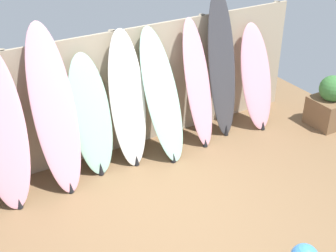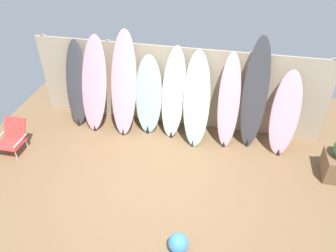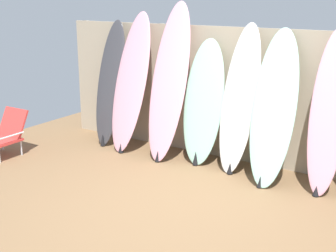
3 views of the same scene
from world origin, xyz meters
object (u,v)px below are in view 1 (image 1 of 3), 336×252
object	(u,v)px
surfboard_white_4	(128,101)
surfboard_pink_6	(198,85)
surfboard_seafoam_5	(162,97)
surfboard_pink_2	(54,112)
surfboard_charcoal_7	(222,66)
surfboard_pink_1	(1,130)
surfboard_pink_8	(256,78)
planter_box	(330,104)
surfboard_seafoam_3	(91,117)

from	to	relation	value
surfboard_white_4	surfboard_pink_6	bearing A→B (deg)	-1.98
surfboard_white_4	surfboard_seafoam_5	size ratio (longest dim) A/B	1.02
surfboard_pink_2	surfboard_pink_6	world-z (taller)	surfboard_pink_2
surfboard_pink_2	surfboard_charcoal_7	size ratio (longest dim) A/B	0.96
surfboard_pink_1	surfboard_pink_8	bearing A→B (deg)	-0.26
surfboard_charcoal_7	surfboard_pink_8	distance (m)	0.68
surfboard_pink_1	surfboard_charcoal_7	distance (m)	3.27
surfboard_seafoam_5	surfboard_pink_8	bearing A→B (deg)	0.93
surfboard_charcoal_7	planter_box	xyz separation A→B (m)	(1.62, -0.75, -0.72)
planter_box	surfboard_pink_1	bearing A→B (deg)	172.10
surfboard_seafoam_5	surfboard_pink_6	xyz separation A→B (m)	(0.63, 0.05, 0.01)
surfboard_pink_1	surfboard_seafoam_3	bearing A→B (deg)	3.28
surfboard_pink_2	surfboard_charcoal_7	distance (m)	2.61
surfboard_pink_2	surfboard_pink_6	size ratio (longest dim) A/B	1.14
surfboard_white_4	surfboard_seafoam_3	bearing A→B (deg)	177.44
surfboard_pink_1	surfboard_pink_8	xyz separation A→B (m)	(3.87, -0.02, -0.18)
surfboard_pink_2	surfboard_seafoam_5	world-z (taller)	surfboard_pink_2
surfboard_seafoam_3	surfboard_pink_8	distance (m)	2.72
surfboard_seafoam_3	surfboard_charcoal_7	world-z (taller)	surfboard_charcoal_7
planter_box	surfboard_white_4	bearing A→B (deg)	167.36
surfboard_seafoam_3	surfboard_pink_8	size ratio (longest dim) A/B	1.02
surfboard_pink_1	surfboard_charcoal_7	world-z (taller)	surfboard_charcoal_7
surfboard_seafoam_3	surfboard_white_4	world-z (taller)	surfboard_white_4
surfboard_pink_2	surfboard_pink_6	xyz separation A→B (m)	(2.14, 0.01, -0.13)
planter_box	surfboard_pink_8	bearing A→B (deg)	146.87
surfboard_charcoal_7	planter_box	bearing A→B (deg)	-24.90
surfboard_seafoam_3	surfboard_white_4	bearing A→B (deg)	-2.56
surfboard_pink_2	surfboard_charcoal_7	bearing A→B (deg)	1.73
surfboard_pink_6	planter_box	xyz separation A→B (m)	(2.09, -0.68, -0.55)
surfboard_pink_8	surfboard_white_4	bearing A→B (deg)	178.43
surfboard_pink_2	surfboard_charcoal_7	world-z (taller)	surfboard_charcoal_7
surfboard_pink_6	surfboard_charcoal_7	world-z (taller)	surfboard_charcoal_7
surfboard_pink_6	surfboard_pink_1	bearing A→B (deg)	-179.92
surfboard_seafoam_3	surfboard_seafoam_5	distance (m)	1.02
surfboard_pink_1	surfboard_seafoam_5	world-z (taller)	surfboard_pink_1
surfboard_pink_2	surfboard_seafoam_3	size ratio (longest dim) A/B	1.28
surfboard_pink_2	surfboard_white_4	bearing A→B (deg)	2.58
surfboard_seafoam_3	surfboard_pink_8	world-z (taller)	surfboard_seafoam_3
surfboard_pink_1	surfboard_pink_2	distance (m)	0.66
surfboard_pink_1	surfboard_seafoam_3	world-z (taller)	surfboard_pink_1
surfboard_pink_2	surfboard_white_4	world-z (taller)	surfboard_pink_2
surfboard_charcoal_7	planter_box	size ratio (longest dim) A/B	2.61
surfboard_seafoam_3	surfboard_pink_6	world-z (taller)	surfboard_pink_6
surfboard_charcoal_7	planter_box	distance (m)	1.93
surfboard_pink_1	surfboard_pink_2	bearing A→B (deg)	-0.29
surfboard_seafoam_5	surfboard_charcoal_7	world-z (taller)	surfboard_charcoal_7
surfboard_seafoam_5	surfboard_charcoal_7	distance (m)	1.12
surfboard_charcoal_7	surfboard_pink_8	bearing A→B (deg)	-8.66
surfboard_seafoam_3	surfboard_charcoal_7	size ratio (longest dim) A/B	0.75
surfboard_seafoam_5	surfboard_pink_1	bearing A→B (deg)	178.80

